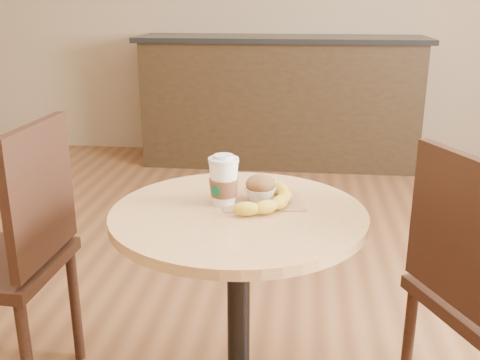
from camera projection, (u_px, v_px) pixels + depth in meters
The scene contains 7 objects.
cafe_table at pixel (238, 273), 1.69m from camera, with size 0.75×0.75×0.75m.
chair_left at pixel (12, 251), 1.87m from camera, with size 0.44×0.44×0.97m.
service_counter at pixel (280, 101), 4.63m from camera, with size 2.30×0.65×1.04m.
kraft_bag at pixel (262, 201), 1.70m from camera, with size 0.24×0.18×0.00m, color #9D704C.
coffee_cup at pixel (224, 182), 1.66m from camera, with size 0.09×0.09×0.15m.
muffin at pixel (261, 188), 1.68m from camera, with size 0.09×0.09×0.08m.
banana at pixel (267, 196), 1.67m from camera, with size 0.18×0.29×0.04m, color yellow, non-canonical shape.
Camera 1 is at (0.19, -1.43, 1.34)m, focal length 42.00 mm.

